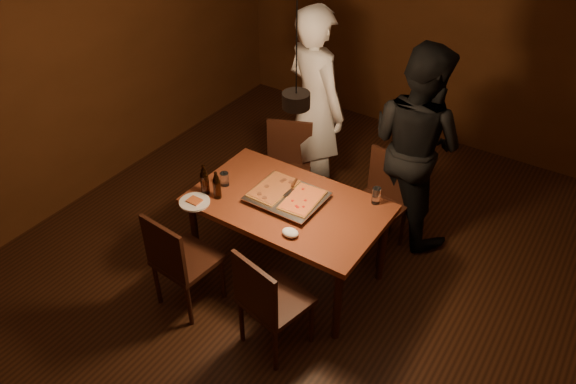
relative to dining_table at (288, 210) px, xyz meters
The scene contains 19 objects.
room_shell 0.76m from the dining_table, 44.64° to the right, with size 6.00×6.00×6.00m.
dining_table is the anchor object (origin of this frame).
chair_far_left 0.92m from the dining_table, 123.69° to the left, with size 0.55×0.55×0.49m.
chair_far_right 0.91m from the dining_table, 59.60° to the left, with size 0.47×0.47×0.49m.
chair_near_left 0.91m from the dining_table, 122.28° to the right, with size 0.45×0.45×0.49m.
chair_near_right 0.80m from the dining_table, 67.13° to the right, with size 0.50×0.50×0.49m.
pizza_tray 0.10m from the dining_table, 142.11° to the left, with size 0.55×0.45×0.05m, color silver.
pizza_meat 0.20m from the dining_table, 169.95° to the left, with size 0.25×0.40×0.02m, color maroon.
pizza_cheese 0.18m from the dining_table, 14.04° to the left, with size 0.24×0.38×0.02m, color gold.
spatula 0.14m from the dining_table, 104.95° to the left, with size 0.09×0.24×0.04m, color silver, non-canonical shape.
beer_bottle_a 0.69m from the dining_table, 157.56° to the right, with size 0.07×0.07×0.26m.
beer_bottle_b 0.58m from the dining_table, 153.46° to the right, with size 0.06×0.06×0.24m.
water_glass_left 0.57m from the dining_table, behind, with size 0.07×0.07×0.11m, color silver.
water_glass_right 0.69m from the dining_table, 33.14° to the left, with size 0.07×0.07×0.14m, color silver.
plate_slice 0.72m from the dining_table, 146.10° to the right, with size 0.24×0.24×0.03m.
napkin 0.40m from the dining_table, 54.23° to the right, with size 0.13×0.10×0.05m, color white.
diner_white 1.21m from the dining_table, 111.36° to the left, with size 0.70×0.46×1.91m, color silver.
diner_dark 1.26m from the dining_table, 62.95° to the left, with size 0.87×0.68×1.80m, color black.
pendant_lamp 1.11m from the dining_table, 44.64° to the right, with size 0.18×0.18×1.10m.
Camera 1 is at (1.71, -2.68, 3.39)m, focal length 35.00 mm.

